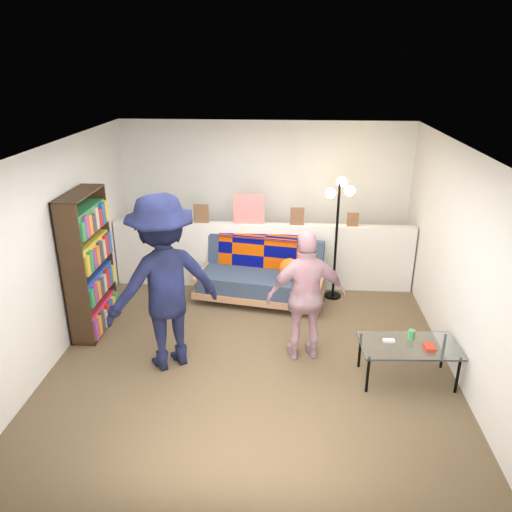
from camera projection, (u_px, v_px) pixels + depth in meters
The scene contains 10 objects.
ground at pixel (254, 349), 6.00m from camera, with size 5.00×5.00×0.00m, color brown.
room_shell at pixel (256, 204), 5.82m from camera, with size 4.60×5.05×2.45m.
half_wall_ledge at pixel (262, 255), 7.49m from camera, with size 4.45×0.15×1.00m, color silver.
ledge_decor at pixel (247, 212), 7.23m from camera, with size 2.97×0.02×0.45m.
futon_sofa at pixel (262, 276), 7.14m from camera, with size 1.91×1.14×0.77m.
bookshelf at pixel (89, 268), 6.18m from camera, with size 0.30×0.90×1.80m.
coffee_table at pixel (409, 347), 5.30m from camera, with size 1.06×0.63×0.54m.
floor_lamp at pixel (339, 215), 6.89m from camera, with size 0.38×0.32×1.76m.
person_left at pixel (164, 283), 5.39m from camera, with size 1.28×0.74×1.99m, color black.
person_right at pixel (307, 296), 5.60m from camera, with size 0.90×0.38×1.54m, color pink.
Camera 1 is at (0.39, -5.14, 3.27)m, focal length 35.00 mm.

